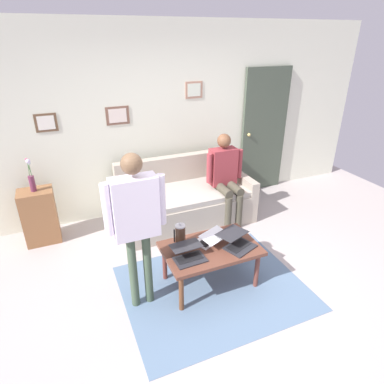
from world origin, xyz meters
The scene contains 14 objects.
ground_plane centered at (0.00, 0.00, 0.00)m, with size 7.68×7.68×0.00m, color #AFA4A0.
area_rug centered at (0.12, -0.11, 0.00)m, with size 1.90×1.53×0.01m, color slate.
back_wall centered at (0.00, -2.20, 1.35)m, with size 7.04×0.11×2.70m.
interior_door centered at (-1.77, -2.11, 1.02)m, with size 0.82×0.09×2.05m.
couch centered at (-0.15, -1.60, 0.30)m, with size 1.85×0.92×0.88m.
coffee_table centered at (0.12, -0.21, 0.42)m, with size 1.00×0.64×0.47m.
laptop_left centered at (0.09, -0.29, 0.51)m, with size 0.39×0.38×0.13m.
laptop_center centered at (0.41, -0.12, 0.51)m, with size 0.32×0.31×0.12m.
laptop_right centered at (-0.14, -0.12, 0.52)m, with size 0.41×0.44×0.13m.
french_press centered at (0.40, -0.38, 0.59)m, with size 0.13×0.11×0.26m.
side_shelf centered at (1.79, -1.82, 0.37)m, with size 0.42×0.32×0.73m.
flower_vase centered at (1.79, -1.81, 0.89)m, with size 0.07×0.09×0.43m.
person_standing centered at (0.89, -0.20, 1.03)m, with size 0.57×0.19×1.61m.
person_seated centered at (-0.67, -1.38, 0.73)m, with size 0.55×0.51×1.28m.
Camera 1 is at (1.42, 2.35, 2.49)m, focal length 30.73 mm.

